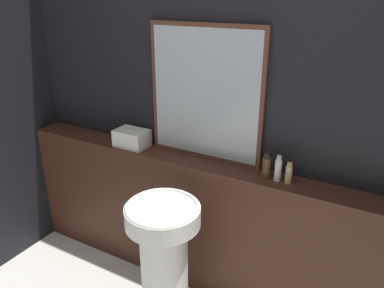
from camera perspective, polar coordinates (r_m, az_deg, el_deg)
The scene contains 8 objects.
wall_back at distance 2.33m, azimuth 2.78°, elevation 5.53°, with size 8.00×0.06×2.50m.
vanity_counter at distance 2.57m, azimuth 1.10°, elevation -12.20°, with size 2.73×0.20×0.93m.
pedestal_sink at distance 2.26m, azimuth -4.23°, elevation -17.06°, with size 0.42×0.42×0.85m.
mirror at distance 2.27m, azimuth 2.03°, elevation 7.57°, with size 0.75×0.03×0.83m.
towel_stack at distance 2.59m, azimuth -9.14°, elevation 0.88°, with size 0.22×0.16×0.12m.
shampoo_bottle at distance 2.16m, azimuth 11.27°, elevation -3.39°, with size 0.05×0.05×0.15m.
conditioner_bottle at distance 2.14m, azimuth 12.98°, elevation -3.75°, with size 0.04×0.04×0.15m.
lotion_bottle at distance 2.14m, azimuth 14.53°, elevation -4.39°, with size 0.04×0.04×0.12m.
Camera 1 is at (0.99, -0.44, 1.93)m, focal length 35.00 mm.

